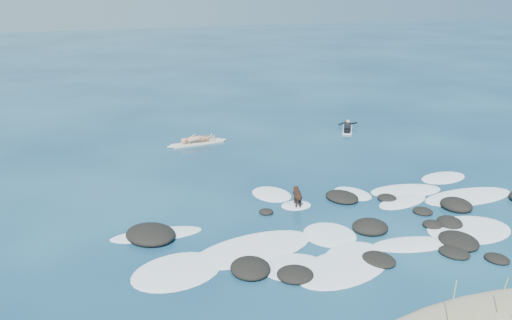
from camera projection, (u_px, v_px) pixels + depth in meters
name	position (u px, v px, depth m)	size (l,w,h in m)	color
ground	(340.00, 212.00, 19.75)	(160.00, 160.00, 0.00)	#0A2642
reef_rocks	(370.00, 227.00, 18.35)	(15.17, 7.04, 0.49)	black
breaking_foam	(348.00, 228.00, 18.46)	(14.97, 8.40, 0.12)	white
standing_surfer_rig	(197.00, 130.00, 27.70)	(3.12, 0.79, 1.77)	beige
paddling_surfer_rig	(347.00, 128.00, 30.43)	(1.61, 2.15, 0.40)	silver
dog	(297.00, 195.00, 20.13)	(0.47, 1.03, 0.67)	black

